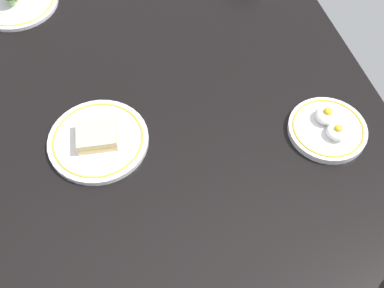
% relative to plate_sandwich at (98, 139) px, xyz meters
% --- Properties ---
extents(dining_table, '(1.50, 0.96, 0.04)m').
position_rel_plate_sandwich_xyz_m(dining_table, '(-0.08, -0.20, -0.03)').
color(dining_table, black).
rests_on(dining_table, ground).
extents(plate_sandwich, '(0.23, 0.23, 0.04)m').
position_rel_plate_sandwich_xyz_m(plate_sandwich, '(0.00, 0.00, 0.00)').
color(plate_sandwich, silver).
rests_on(plate_sandwich, dining_table).
extents(plate_eggs, '(0.18, 0.18, 0.05)m').
position_rel_plate_sandwich_xyz_m(plate_eggs, '(-0.11, -0.51, 0.00)').
color(plate_eggs, silver).
rests_on(plate_eggs, dining_table).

